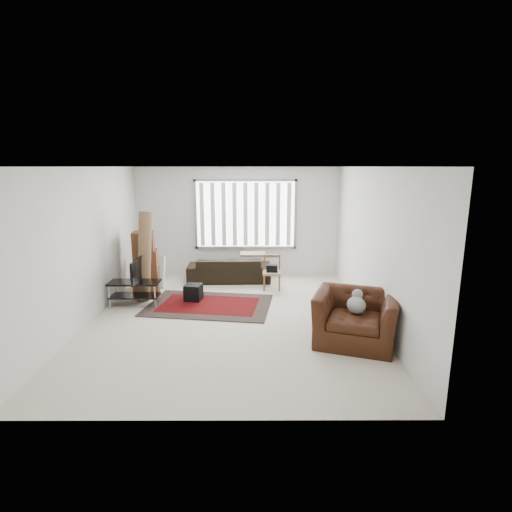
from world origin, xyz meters
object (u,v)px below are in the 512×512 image
at_px(moving_boxes, 145,264).
at_px(sofa, 229,266).
at_px(tv_stand, 135,288).
at_px(armchair, 356,314).
at_px(side_chair, 272,271).

distance_m(moving_boxes, sofa, 1.98).
distance_m(tv_stand, armchair, 4.30).
bearing_deg(tv_stand, armchair, -23.51).
bearing_deg(tv_stand, side_chair, 21.63).
relative_size(sofa, side_chair, 2.61).
bearing_deg(moving_boxes, sofa, 24.93).
bearing_deg(sofa, side_chair, 145.66).
bearing_deg(tv_stand, sofa, 44.67).
height_order(tv_stand, sofa, sofa).
height_order(tv_stand, side_chair, side_chair).
height_order(side_chair, armchair, armchair).
bearing_deg(tv_stand, moving_boxes, 91.12).
relative_size(sofa, armchair, 1.30).
distance_m(tv_stand, side_chair, 2.97).
bearing_deg(side_chair, sofa, 149.80).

